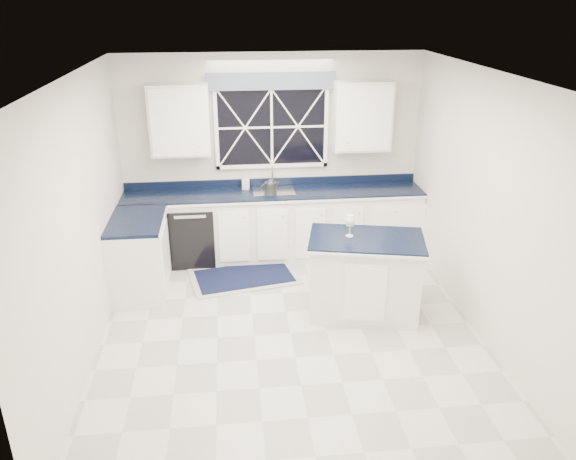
{
  "coord_description": "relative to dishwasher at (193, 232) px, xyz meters",
  "views": [
    {
      "loc": [
        -0.58,
        -5.09,
        3.37
      ],
      "look_at": [
        0.02,
        0.4,
        1.04
      ],
      "focal_mm": 35.0,
      "sensor_mm": 36.0,
      "label": 1
    }
  ],
  "objects": [
    {
      "name": "island",
      "position": [
        1.97,
        -1.6,
        0.06
      ],
      "size": [
        1.37,
        1.0,
        0.92
      ],
      "rotation": [
        0.0,
        0.0,
        -0.22
      ],
      "color": "white",
      "rests_on": "ground"
    },
    {
      "name": "ground",
      "position": [
        1.1,
        -1.95,
        -0.41
      ],
      "size": [
        4.5,
        4.5,
        0.0
      ],
      "primitive_type": "plane",
      "color": "silver",
      "rests_on": "ground"
    },
    {
      "name": "kettle",
      "position": [
        1.05,
        -0.01,
        0.62
      ],
      "size": [
        0.26,
        0.22,
        0.19
      ],
      "rotation": [
        0.0,
        0.0,
        0.4
      ],
      "color": "#2C2D2F",
      "rests_on": "countertop"
    },
    {
      "name": "dishwasher",
      "position": [
        0.0,
        0.0,
        0.0
      ],
      "size": [
        0.6,
        0.58,
        0.82
      ],
      "primitive_type": "cube",
      "color": "black",
      "rests_on": "ground"
    },
    {
      "name": "back_wall",
      "position": [
        1.1,
        0.3,
        0.94
      ],
      "size": [
        4.0,
        0.1,
        2.7
      ],
      "primitive_type": "cube",
      "color": "beige",
      "rests_on": "ground"
    },
    {
      "name": "wine_glass",
      "position": [
        1.8,
        -1.53,
        0.68
      ],
      "size": [
        0.1,
        0.1,
        0.25
      ],
      "color": "white",
      "rests_on": "island"
    },
    {
      "name": "countertop",
      "position": [
        1.1,
        0.0,
        0.51
      ],
      "size": [
        3.98,
        0.64,
        0.04
      ],
      "primitive_type": "cube",
      "color": "black",
      "rests_on": "base_cabinets"
    },
    {
      "name": "rug",
      "position": [
        0.65,
        -0.6,
        -0.4
      ],
      "size": [
        1.48,
        1.07,
        0.02
      ],
      "rotation": [
        0.0,
        0.0,
        0.2
      ],
      "color": "#A7A7A3",
      "rests_on": "ground"
    },
    {
      "name": "faucet",
      "position": [
        1.1,
        0.19,
        0.69
      ],
      "size": [
        0.05,
        0.2,
        0.3
      ],
      "color": "silver",
      "rests_on": "countertop"
    },
    {
      "name": "upper_cabinets",
      "position": [
        1.1,
        0.13,
        1.49
      ],
      "size": [
        3.1,
        0.34,
        0.9
      ],
      "color": "white",
      "rests_on": "ground"
    },
    {
      "name": "window",
      "position": [
        1.1,
        0.25,
        1.42
      ],
      "size": [
        1.65,
        0.09,
        1.26
      ],
      "color": "black",
      "rests_on": "ground"
    },
    {
      "name": "base_cabinets",
      "position": [
        0.77,
        -0.17,
        0.04
      ],
      "size": [
        3.99,
        1.6,
        0.9
      ],
      "color": "white",
      "rests_on": "ground"
    },
    {
      "name": "soap_bottle",
      "position": [
        0.73,
        0.16,
        0.63
      ],
      "size": [
        0.11,
        0.11,
        0.21
      ],
      "primitive_type": "imported",
      "rotation": [
        0.0,
        0.0,
        -0.16
      ],
      "color": "silver",
      "rests_on": "countertop"
    }
  ]
}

